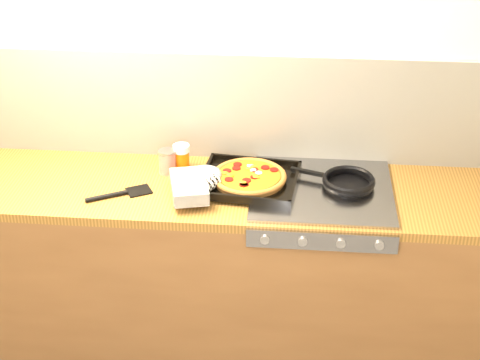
# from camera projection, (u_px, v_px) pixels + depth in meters

# --- Properties ---
(room_shell) EXTENTS (3.20, 3.20, 3.20)m
(room_shell) POSITION_uv_depth(u_px,v_px,m) (224.00, 107.00, 3.31)
(room_shell) COLOR white
(room_shell) RESTS_ON ground
(counter_run) EXTENTS (3.20, 0.62, 0.90)m
(counter_run) POSITION_uv_depth(u_px,v_px,m) (219.00, 271.00, 3.40)
(counter_run) COLOR brown
(counter_run) RESTS_ON ground
(stovetop) EXTENTS (0.60, 0.56, 0.02)m
(stovetop) POSITION_uv_depth(u_px,v_px,m) (322.00, 190.00, 3.14)
(stovetop) COLOR gray
(stovetop) RESTS_ON counter_run
(pizza_on_tray) EXTENTS (0.57, 0.47, 0.07)m
(pizza_on_tray) POSITION_uv_depth(u_px,v_px,m) (233.00, 179.00, 3.15)
(pizza_on_tray) COLOR black
(pizza_on_tray) RESTS_ON stovetop
(frying_pan) EXTENTS (0.40, 0.29, 0.04)m
(frying_pan) POSITION_uv_depth(u_px,v_px,m) (347.00, 182.00, 3.14)
(frying_pan) COLOR black
(frying_pan) RESTS_ON stovetop
(tomato_can) EXTENTS (0.08, 0.08, 0.11)m
(tomato_can) POSITION_uv_depth(u_px,v_px,m) (167.00, 162.00, 3.26)
(tomato_can) COLOR #AA120D
(tomato_can) RESTS_ON counter_run
(juice_glass) EXTENTS (0.09, 0.09, 0.12)m
(juice_glass) POSITION_uv_depth(u_px,v_px,m) (182.00, 157.00, 3.29)
(juice_glass) COLOR orange
(juice_glass) RESTS_ON counter_run
(wooden_spoon) EXTENTS (0.29, 0.13, 0.02)m
(wooden_spoon) POSITION_uv_depth(u_px,v_px,m) (239.00, 167.00, 3.32)
(wooden_spoon) COLOR olive
(wooden_spoon) RESTS_ON counter_run
(black_spatula) EXTENTS (0.27, 0.18, 0.02)m
(black_spatula) POSITION_uv_depth(u_px,v_px,m) (120.00, 194.00, 3.11)
(black_spatula) COLOR black
(black_spatula) RESTS_ON counter_run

